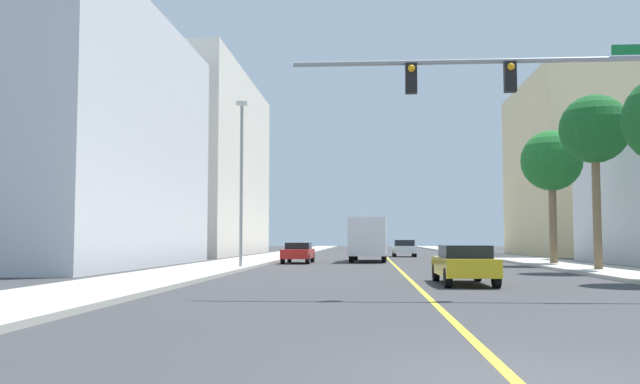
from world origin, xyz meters
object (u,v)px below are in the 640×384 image
object	(u,v)px
car_white	(404,248)
delivery_truck	(369,238)
palm_mid	(595,131)
car_yellow	(464,263)
traffic_signal_mast	(586,106)
street_lamp	(241,175)
palm_far	(552,162)
car_red	(298,252)

from	to	relation	value
car_white	delivery_truck	size ratio (longest dim) A/B	0.48
palm_mid	car_yellow	world-z (taller)	palm_mid
car_white	delivery_truck	distance (m)	13.32
traffic_signal_mast	street_lamp	world-z (taller)	street_lamp
palm_mid	palm_far	distance (m)	7.95
palm_mid	car_red	xyz separation A→B (m)	(-15.04, 10.78, -5.91)
palm_mid	car_yellow	bearing A→B (deg)	-129.63
street_lamp	palm_far	distance (m)	18.25
street_lamp	palm_far	xyz separation A→B (m)	(17.18, 6.03, 1.22)
palm_far	delivery_truck	size ratio (longest dim) A/B	0.97
traffic_signal_mast	car_white	size ratio (longest dim) A/B	3.06
car_red	street_lamp	bearing A→B (deg)	77.88
palm_far	car_white	distance (m)	21.24
street_lamp	palm_far	world-z (taller)	street_lamp
palm_mid	palm_far	size ratio (longest dim) A/B	1.06
traffic_signal_mast	car_white	xyz separation A→B (m)	(-2.74, 40.77, -4.38)
palm_mid	car_white	distance (m)	28.67
street_lamp	delivery_truck	bearing A→B (deg)	62.00
palm_mid	car_red	size ratio (longest dim) A/B	1.87
palm_far	car_red	distance (m)	16.31
car_yellow	car_white	distance (m)	35.98
palm_mid	delivery_truck	xyz separation A→B (m)	(-10.57, 14.13, -5.02)
palm_far	car_white	bearing A→B (deg)	111.61
palm_mid	delivery_truck	bearing A→B (deg)	126.80
street_lamp	delivery_truck	xyz separation A→B (m)	(6.50, 12.23, -3.24)
car_red	delivery_truck	size ratio (longest dim) A/B	0.55
car_yellow	palm_mid	bearing A→B (deg)	49.82
traffic_signal_mast	palm_mid	world-z (taller)	palm_mid
car_white	palm_far	bearing A→B (deg)	-68.69
car_yellow	delivery_truck	world-z (taller)	delivery_truck
palm_mid	palm_far	world-z (taller)	palm_mid
palm_far	delivery_truck	bearing A→B (deg)	149.87
palm_mid	palm_far	xyz separation A→B (m)	(0.11, 7.93, -0.56)
traffic_signal_mast	street_lamp	size ratio (longest dim) A/B	1.38
traffic_signal_mast	palm_mid	bearing A→B (deg)	70.99
car_white	delivery_truck	world-z (taller)	delivery_truck
street_lamp	palm_far	size ratio (longest dim) A/B	1.10
traffic_signal_mast	car_red	size ratio (longest dim) A/B	2.67
car_white	street_lamp	bearing A→B (deg)	-111.20
street_lamp	delivery_truck	distance (m)	14.23
car_yellow	delivery_truck	xyz separation A→B (m)	(-3.18, 23.05, 0.86)
car_red	palm_mid	bearing A→B (deg)	145.14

